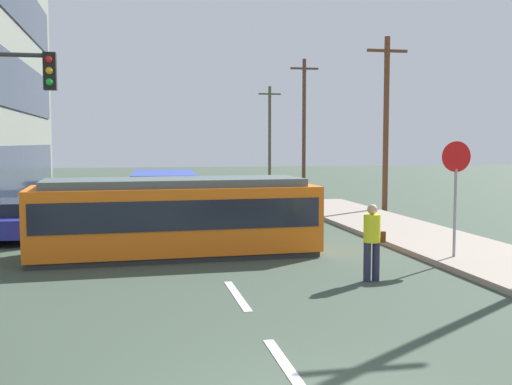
% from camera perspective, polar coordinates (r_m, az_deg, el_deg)
% --- Properties ---
extents(ground_plane, '(120.00, 120.00, 0.00)m').
position_cam_1_polar(ground_plane, '(16.13, -4.15, -6.06)').
color(ground_plane, '#3B4A3C').
extents(lane_stripe_1, '(0.16, 2.40, 0.01)m').
position_cam_1_polar(lane_stripe_1, '(8.52, 2.95, -15.87)').
color(lane_stripe_1, silver).
rests_on(lane_stripe_1, ground).
extents(lane_stripe_2, '(0.16, 2.40, 0.01)m').
position_cam_1_polar(lane_stripe_2, '(12.26, -1.75, -9.45)').
color(lane_stripe_2, silver).
rests_on(lane_stripe_2, ground).
extents(lane_stripe_3, '(0.16, 2.40, 0.01)m').
position_cam_1_polar(lane_stripe_3, '(22.63, -6.27, -2.97)').
color(lane_stripe_3, silver).
rests_on(lane_stripe_3, ground).
extents(lane_stripe_4, '(0.16, 2.40, 0.01)m').
position_cam_1_polar(lane_stripe_4, '(28.57, -7.35, -1.40)').
color(lane_stripe_4, silver).
rests_on(lane_stripe_4, ground).
extents(streetcar_tram, '(7.53, 2.85, 2.05)m').
position_cam_1_polar(streetcar_tram, '(16.50, -7.47, -2.13)').
color(streetcar_tram, orange).
rests_on(streetcar_tram, ground).
extents(city_bus, '(2.72, 5.66, 1.77)m').
position_cam_1_polar(city_bus, '(25.68, -8.48, 0.17)').
color(city_bus, '#31459B').
rests_on(city_bus, ground).
extents(pedestrian_crossing, '(0.50, 0.36, 1.67)m').
position_cam_1_polar(pedestrian_crossing, '(13.56, 10.65, -4.12)').
color(pedestrian_crossing, '#292A42').
rests_on(pedestrian_crossing, ground).
extents(parked_sedan_mid, '(2.06, 4.33, 1.19)m').
position_cam_1_polar(parked_sedan_mid, '(20.77, -21.47, -2.23)').
color(parked_sedan_mid, '#282C99').
rests_on(parked_sedan_mid, ground).
extents(parked_sedan_far, '(2.03, 4.11, 1.19)m').
position_cam_1_polar(parked_sedan_far, '(26.23, -17.74, -0.77)').
color(parked_sedan_far, silver).
rests_on(parked_sedan_far, ground).
extents(parked_sedan_furthest, '(2.02, 4.38, 1.19)m').
position_cam_1_polar(parked_sedan_furthest, '(31.77, -18.16, 0.13)').
color(parked_sedan_furthest, black).
rests_on(parked_sedan_furthest, ground).
extents(stop_sign, '(0.76, 0.07, 2.88)m').
position_cam_1_polar(stop_sign, '(16.10, 17.93, 1.58)').
color(stop_sign, gray).
rests_on(stop_sign, sidewalk_curb_right).
extents(utility_pole_mid, '(1.80, 0.24, 7.49)m').
position_cam_1_polar(utility_pole_mid, '(27.36, 11.89, 6.49)').
color(utility_pole_mid, brown).
rests_on(utility_pole_mid, ground).
extents(utility_pole_far, '(1.80, 0.24, 8.24)m').
position_cam_1_polar(utility_pole_far, '(39.59, 4.45, 6.51)').
color(utility_pole_far, brown).
rests_on(utility_pole_far, ground).
extents(utility_pole_distant, '(1.80, 0.24, 7.44)m').
position_cam_1_polar(utility_pole_distant, '(49.71, 1.27, 5.68)').
color(utility_pole_distant, brown).
rests_on(utility_pole_distant, ground).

